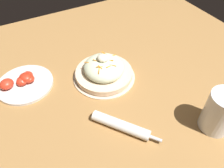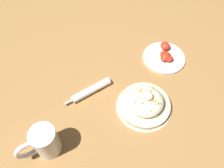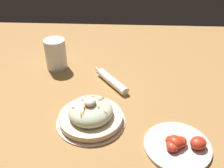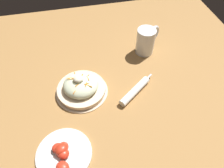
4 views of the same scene
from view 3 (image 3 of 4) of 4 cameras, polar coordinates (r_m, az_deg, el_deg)
The scene contains 5 objects.
ground_plane at distance 0.98m, azimuth -2.07°, elevation -2.01°, with size 1.43×1.43×0.00m, color #9E703D.
salad_plate at distance 0.83m, azimuth -4.73°, elevation -6.72°, with size 0.23×0.23×0.10m.
beer_mug at distance 1.14m, azimuth -12.39°, elevation 6.36°, with size 0.14×0.11×0.13m.
napkin_roll at distance 1.02m, azimuth 0.01°, elevation 0.64°, with size 0.18×0.14×0.03m.
tomato_plate at distance 0.79m, azimuth 14.60°, elevation -12.83°, with size 0.19×0.19×0.04m.
Camera 3 is at (0.79, 0.08, 0.57)m, focal length 41.29 mm.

